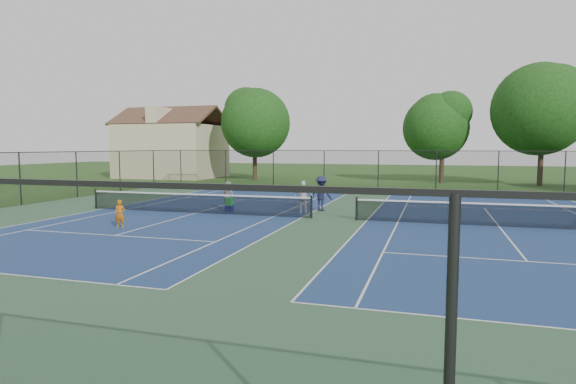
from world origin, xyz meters
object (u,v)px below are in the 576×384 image
(bystander_a, at_px, (304,197))
(child_player, at_px, (120,214))
(clapboard_house, at_px, (172,149))
(tree_back_d, at_px, (543,105))
(tree_back_c, at_px, (443,123))
(ball_crate, at_px, (229,208))
(tree_back_a, at_px, (255,119))
(instructor, at_px, (228,196))
(ball_hopper, at_px, (229,202))
(bystander_b, at_px, (321,193))

(bystander_a, bearing_deg, child_player, 31.78)
(clapboard_house, relative_size, bystander_a, 6.63)
(tree_back_d, bearing_deg, tree_back_c, 172.87)
(tree_back_c, relative_size, ball_crate, 22.10)
(tree_back_a, bearing_deg, clapboard_house, 174.29)
(tree_back_a, distance_m, child_player, 29.82)
(instructor, relative_size, ball_hopper, 3.88)
(tree_back_d, bearing_deg, tree_back_a, -180.00)
(ball_crate, bearing_deg, tree_back_a, 107.76)
(tree_back_a, xyz_separation_m, bystander_b, (11.79, -21.29, -5.13))
(bystander_b, bearing_deg, tree_back_a, -46.61)
(tree_back_c, xyz_separation_m, bystander_a, (-6.86, -23.40, -4.67))
(bystander_b, bearing_deg, clapboard_house, -31.24)
(tree_back_a, height_order, clapboard_house, tree_back_a)
(tree_back_c, bearing_deg, instructor, -114.94)
(instructor, relative_size, bystander_a, 0.94)
(tree_back_a, distance_m, ball_crate, 24.81)
(clapboard_house, bearing_deg, ball_hopper, -54.08)
(clapboard_house, relative_size, ball_hopper, 27.44)
(bystander_a, bearing_deg, bystander_b, -135.95)
(ball_crate, distance_m, ball_hopper, 0.36)
(instructor, height_order, ball_hopper, instructor)
(tree_back_d, xyz_separation_m, bystander_b, (-14.21, -21.29, -5.92))
(tree_back_c, bearing_deg, tree_back_d, -7.13)
(instructor, bearing_deg, ball_hopper, 143.76)
(child_player, xyz_separation_m, ball_crate, (2.24, 5.91, -0.42))
(tree_back_c, distance_m, ball_crate, 26.75)
(tree_back_c, height_order, bystander_a, tree_back_c)
(child_player, xyz_separation_m, bystander_b, (6.68, 7.57, 0.33))
(tree_back_c, bearing_deg, ball_hopper, -113.96)
(tree_back_a, relative_size, instructor, 6.00)
(child_player, relative_size, ball_crate, 3.06)
(ball_crate, height_order, ball_hopper, ball_hopper)
(tree_back_a, bearing_deg, tree_back_d, 0.00)
(tree_back_c, bearing_deg, ball_crate, -113.96)
(child_player, height_order, instructor, instructor)
(child_player, height_order, bystander_b, bystander_b)
(instructor, bearing_deg, ball_crate, 143.76)
(tree_back_d, height_order, bystander_b, tree_back_d)
(clapboard_house, bearing_deg, child_player, -63.16)
(tree_back_a, relative_size, tree_back_c, 1.09)
(instructor, distance_m, ball_hopper, 0.60)
(ball_hopper, bearing_deg, tree_back_a, 107.76)
(ball_crate, bearing_deg, child_player, -110.76)
(instructor, bearing_deg, bystander_b, -142.46)
(tree_back_a, relative_size, child_player, 7.87)
(tree_back_d, xyz_separation_m, bystander_a, (-14.86, -22.40, -6.01))
(child_player, relative_size, instructor, 0.76)
(tree_back_d, height_order, ball_crate, tree_back_d)
(tree_back_d, distance_m, ball_hopper, 30.24)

